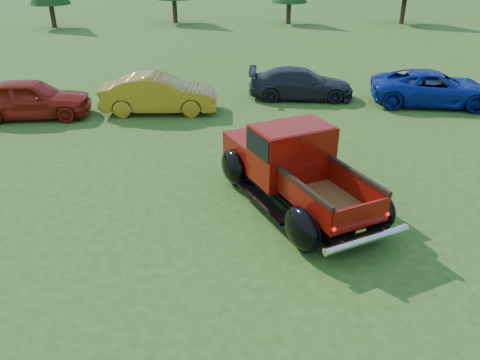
{
  "coord_description": "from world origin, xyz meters",
  "views": [
    {
      "loc": [
        0.06,
        -8.61,
        5.55
      ],
      "look_at": [
        0.54,
        0.2,
        1.12
      ],
      "focal_mm": 35.0,
      "sensor_mm": 36.0,
      "label": 1
    }
  ],
  "objects_px": {
    "show_car_red": "(31,98)",
    "show_car_yellow": "(159,94)",
    "show_car_grey": "(301,83)",
    "show_car_blue": "(434,88)",
    "pickup_truck": "(291,165)"
  },
  "relations": [
    {
      "from": "show_car_red",
      "to": "show_car_yellow",
      "type": "bearing_deg",
      "value": -87.62
    },
    {
      "from": "show_car_yellow",
      "to": "show_car_grey",
      "type": "relative_size",
      "value": 1.01
    },
    {
      "from": "show_car_yellow",
      "to": "show_car_blue",
      "type": "relative_size",
      "value": 0.9
    },
    {
      "from": "show_car_blue",
      "to": "show_car_grey",
      "type": "bearing_deg",
      "value": 88.05
    },
    {
      "from": "show_car_yellow",
      "to": "show_car_grey",
      "type": "xyz_separation_m",
      "value": [
        5.5,
        1.48,
        -0.09
      ]
    },
    {
      "from": "show_car_red",
      "to": "show_car_blue",
      "type": "height_order",
      "value": "show_car_red"
    },
    {
      "from": "show_car_red",
      "to": "show_car_blue",
      "type": "bearing_deg",
      "value": -89.34
    },
    {
      "from": "show_car_grey",
      "to": "pickup_truck",
      "type": "bearing_deg",
      "value": 175.06
    },
    {
      "from": "pickup_truck",
      "to": "show_car_blue",
      "type": "height_order",
      "value": "pickup_truck"
    },
    {
      "from": "show_car_grey",
      "to": "show_car_yellow",
      "type": "bearing_deg",
      "value": 111.67
    },
    {
      "from": "pickup_truck",
      "to": "show_car_yellow",
      "type": "distance_m",
      "value": 7.84
    },
    {
      "from": "show_car_red",
      "to": "show_car_yellow",
      "type": "height_order",
      "value": "show_car_red"
    },
    {
      "from": "show_car_red",
      "to": "show_car_blue",
      "type": "distance_m",
      "value": 14.98
    },
    {
      "from": "show_car_grey",
      "to": "show_car_blue",
      "type": "xyz_separation_m",
      "value": [
        4.96,
        -1.11,
        0.04
      ]
    },
    {
      "from": "show_car_yellow",
      "to": "show_car_blue",
      "type": "bearing_deg",
      "value": -86.24
    }
  ]
}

